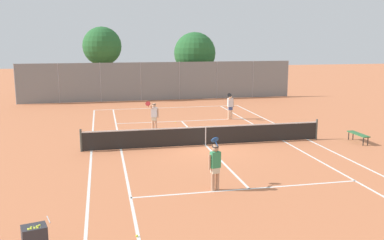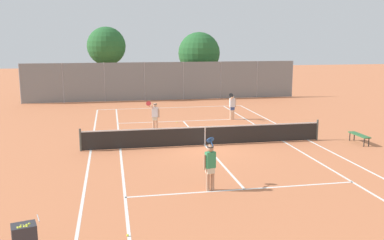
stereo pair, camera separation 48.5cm
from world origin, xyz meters
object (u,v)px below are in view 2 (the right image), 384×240
(player_near_side, at_px, (210,165))
(loose_tennis_ball_0, at_px, (128,235))
(loose_tennis_ball_1, at_px, (177,122))
(tennis_net, at_px, (205,135))
(player_far_left, at_px, (155,115))
(courtside_bench, at_px, (359,135))
(tree_behind_left, at_px, (107,47))
(player_far_right, at_px, (232,105))
(tree_behind_right, at_px, (199,55))
(ball_cart, at_px, (24,237))

(player_near_side, height_order, loose_tennis_ball_0, player_near_side)
(player_near_side, height_order, loose_tennis_ball_1, player_near_side)
(tennis_net, relative_size, loose_tennis_ball_0, 181.82)
(loose_tennis_ball_1, bearing_deg, tennis_net, -85.46)
(player_near_side, bearing_deg, player_far_left, 94.92)
(tennis_net, bearing_deg, courtside_bench, -8.07)
(courtside_bench, bearing_deg, loose_tennis_ball_1, 139.27)
(loose_tennis_ball_0, height_order, tree_behind_left, tree_behind_left)
(player_far_left, relative_size, courtside_bench, 1.18)
(tennis_net, relative_size, player_far_right, 6.76)
(player_near_side, height_order, tree_behind_right, tree_behind_right)
(player_far_left, height_order, player_far_right, same)
(ball_cart, bearing_deg, tree_behind_right, 70.42)
(player_near_side, relative_size, player_far_right, 1.00)
(loose_tennis_ball_0, bearing_deg, player_near_side, 45.68)
(tree_behind_left, relative_size, tree_behind_right, 1.07)
(player_near_side, height_order, tree_behind_left, tree_behind_left)
(player_far_right, distance_m, tree_behind_right, 12.76)
(player_far_right, relative_size, loose_tennis_ball_1, 26.88)
(player_far_left, distance_m, loose_tennis_ball_1, 2.84)
(player_far_left, height_order, tree_behind_right, tree_behind_right)
(courtside_bench, bearing_deg, player_near_side, -149.82)
(player_near_side, bearing_deg, loose_tennis_ball_1, 86.54)
(ball_cart, height_order, player_far_right, player_far_right)
(ball_cart, height_order, tree_behind_right, tree_behind_right)
(loose_tennis_ball_1, bearing_deg, tree_behind_left, 109.50)
(player_far_right, bearing_deg, ball_cart, -121.05)
(player_far_left, xyz_separation_m, player_far_right, (5.30, 2.62, 0.00))
(ball_cart, bearing_deg, courtside_bench, 31.85)
(player_near_side, height_order, player_far_left, same)
(loose_tennis_ball_0, bearing_deg, ball_cart, -164.49)
(player_far_left, distance_m, tree_behind_right, 16.35)
(player_far_left, xyz_separation_m, tree_behind_left, (-2.58, 13.98, 3.55))
(tennis_net, relative_size, player_near_side, 6.76)
(loose_tennis_ball_1, xyz_separation_m, tree_behind_left, (-4.18, 11.81, 4.44))
(tennis_net, distance_m, player_near_side, 6.39)
(courtside_bench, height_order, tree_behind_right, tree_behind_right)
(courtside_bench, bearing_deg, loose_tennis_ball_0, -145.31)
(loose_tennis_ball_0, relative_size, tree_behind_right, 0.01)
(loose_tennis_ball_1, bearing_deg, tree_behind_right, 72.37)
(loose_tennis_ball_1, xyz_separation_m, courtside_bench, (8.15, -7.02, 0.38))
(ball_cart, xyz_separation_m, player_near_side, (5.41, 3.71, 0.39))
(tree_behind_left, bearing_deg, player_far_right, -55.25)
(player_far_left, height_order, loose_tennis_ball_0, player_far_left)
(loose_tennis_ball_1, distance_m, tree_behind_left, 13.29)
(ball_cart, xyz_separation_m, courtside_bench, (14.29, 8.88, -0.12))
(ball_cart, height_order, player_far_left, player_far_left)
(ball_cart, distance_m, player_far_left, 14.46)
(player_far_left, distance_m, courtside_bench, 10.90)
(player_far_right, bearing_deg, tennis_net, -116.83)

